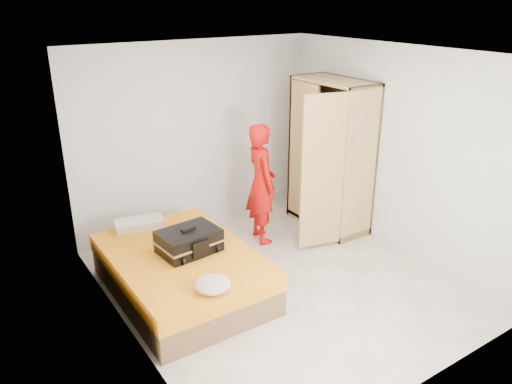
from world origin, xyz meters
TOP-DOWN VIEW (x-y plane):
  - room at (0.00, 0.00)m, footprint 4.00×4.02m
  - bed at (-1.05, 0.44)m, footprint 1.42×2.02m
  - wardrobe at (1.45, 0.86)m, footprint 1.16×1.20m
  - person at (0.43, 1.04)m, footprint 0.50×0.66m
  - suitcase at (-0.95, 0.42)m, footprint 0.69×0.54m
  - round_cushion at (-1.12, -0.40)m, footprint 0.35×0.35m
  - pillow at (-1.19, 1.29)m, footprint 0.62×0.40m

SIDE VIEW (x-z plane):
  - bed at x=-1.05m, z-range 0.00..0.50m
  - pillow at x=-1.19m, z-range 0.50..0.60m
  - round_cushion at x=-1.12m, z-range 0.50..0.63m
  - suitcase at x=-0.95m, z-range 0.48..0.77m
  - person at x=0.43m, z-range 0.00..1.62m
  - wardrobe at x=1.45m, z-range -0.05..2.05m
  - room at x=0.00m, z-range 0.00..2.60m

